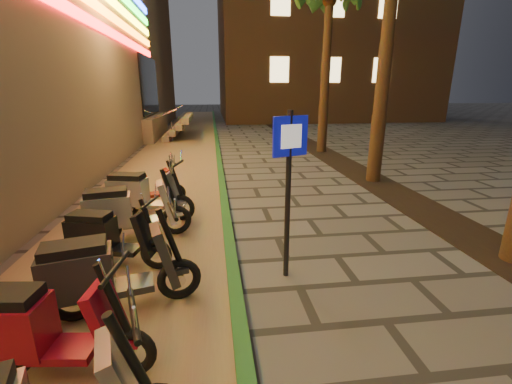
{
  "coord_description": "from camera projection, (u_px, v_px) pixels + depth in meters",
  "views": [
    {
      "loc": [
        -1.13,
        -2.37,
        2.64
      ],
      "look_at": [
        -0.53,
        2.36,
        1.2
      ],
      "focal_mm": 24.0,
      "sensor_mm": 36.0,
      "label": 1
    }
  ],
  "objects": [
    {
      "name": "parking_strip",
      "position": [
        172.0,
        165.0,
        12.33
      ],
      "size": [
        3.4,
        60.0,
        0.01
      ],
      "primitive_type": "cube",
      "color": "#8C7251",
      "rests_on": "ground"
    },
    {
      "name": "green_curb",
      "position": [
        219.0,
        163.0,
        12.53
      ],
      "size": [
        0.18,
        60.0,
        0.1
      ],
      "primitive_type": "cube",
      "color": "#246026",
      "rests_on": "ground"
    },
    {
      "name": "planting_strip",
      "position": [
        410.0,
        201.0,
        8.34
      ],
      "size": [
        1.2,
        40.0,
        0.02
      ],
      "primitive_type": "cube",
      "color": "black",
      "rests_on": "ground"
    },
    {
      "name": "palm_d",
      "position": [
        330.0,
        0.0,
        13.27
      ],
      "size": [
        2.97,
        3.02,
        7.16
      ],
      "color": "#472D19",
      "rests_on": "ground"
    },
    {
      "name": "pedestrian_sign",
      "position": [
        289.0,
        174.0,
        4.61
      ],
      "size": [
        0.5,
        0.21,
        2.38
      ],
      "rotation": [
        0.0,
        0.0,
        0.36
      ],
      "color": "black",
      "rests_on": "ground"
    },
    {
      "name": "scooter_5",
      "position": [
        37.0,
        330.0,
        3.14
      ],
      "size": [
        1.72,
        0.67,
        1.21
      ],
      "rotation": [
        0.0,
        0.0,
        -0.12
      ],
      "color": "black",
      "rests_on": "ground"
    },
    {
      "name": "scooter_6",
      "position": [
        104.0,
        273.0,
        4.04
      ],
      "size": [
        1.82,
        0.88,
        1.28
      ],
      "rotation": [
        0.0,
        0.0,
        0.24
      ],
      "color": "black",
      "rests_on": "ground"
    },
    {
      "name": "scooter_7",
      "position": [
        107.0,
        237.0,
        5.19
      ],
      "size": [
        1.59,
        0.78,
        1.12
      ],
      "rotation": [
        0.0,
        0.0,
        -0.25
      ],
      "color": "black",
      "rests_on": "ground"
    },
    {
      "name": "scooter_8",
      "position": [
        125.0,
        211.0,
        6.06
      ],
      "size": [
        1.83,
        0.81,
        1.29
      ],
      "rotation": [
        0.0,
        0.0,
        0.19
      ],
      "color": "black",
      "rests_on": "ground"
    },
    {
      "name": "scooter_9",
      "position": [
        141.0,
        194.0,
        7.1
      ],
      "size": [
        1.79,
        0.85,
        1.26
      ],
      "rotation": [
        0.0,
        0.0,
        -0.23
      ],
      "color": "black",
      "rests_on": "ground"
    },
    {
      "name": "scooter_10",
      "position": [
        145.0,
        188.0,
        7.87
      ],
      "size": [
        1.49,
        0.78,
        1.05
      ],
      "rotation": [
        0.0,
        0.0,
        0.29
      ],
      "color": "black",
      "rests_on": "ground"
    }
  ]
}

